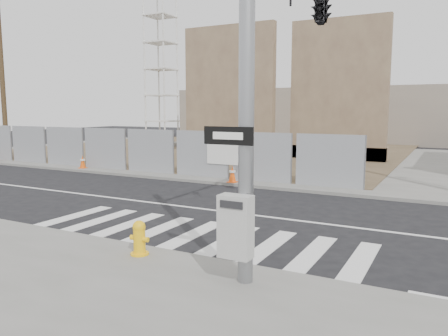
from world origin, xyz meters
The scene contains 12 objects.
ground centered at (0.00, 0.00, 0.00)m, with size 100.00×100.00×0.00m, color black.
sidewalk_far centered at (0.00, 14.00, 0.06)m, with size 50.00×20.00×0.12m, color slate.
signal_pole centered at (2.49, -2.05, 4.78)m, with size 0.96×5.87×7.00m.
chain_link_fence centered at (-10.00, 5.00, 1.12)m, with size 24.60×0.04×2.00m, color gray.
concrete_wall_left centered at (-7.00, 13.08, 3.38)m, with size 6.00×1.30×8.00m.
concrete_wall_right centered at (-0.50, 14.08, 3.38)m, with size 5.50×1.30×8.00m.
crane_tower centered at (-15.00, 17.00, 9.02)m, with size 2.60×2.60×18.15m.
utility_pole_left centered at (-18.00, 5.50, 5.20)m, with size 1.60×0.28×10.00m.
fire_hydrant centered at (0.01, -4.55, 0.47)m, with size 0.44×0.43×0.71m.
traffic_cone_b centered at (-10.86, 4.52, 0.44)m, with size 0.35×0.35×0.65m.
traffic_cone_c centered at (-4.04, 5.24, 0.50)m, with size 0.50×0.50×0.77m.
traffic_cone_d centered at (-2.31, 4.22, 0.45)m, with size 0.36×0.36×0.68m.
Camera 1 is at (5.53, -11.31, 3.05)m, focal length 35.00 mm.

